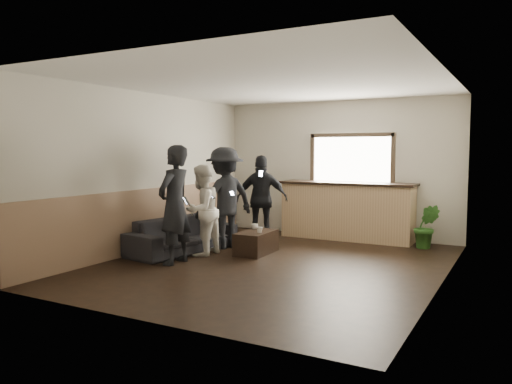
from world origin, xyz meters
The scene contains 12 objects.
ground centered at (0.00, 0.00, 0.00)m, with size 5.00×6.00×0.01m, color black.
room_shell centered at (-0.74, 0.00, 1.47)m, with size 5.01×6.01×2.80m.
bar_counter centered at (0.30, 2.70, 0.64)m, with size 2.70×0.68×2.13m.
sofa centered at (-1.83, 0.09, 0.30)m, with size 2.05×0.80×0.60m, color black.
coffee_table centered at (-0.63, 0.59, 0.19)m, with size 0.48×0.86×0.38m, color black.
cup_a centered at (-0.79, 0.82, 0.43)m, with size 0.12×0.12×0.09m, color silver.
cup_b centered at (-0.52, 0.51, 0.43)m, with size 0.11×0.11×0.10m, color silver.
potted_plant centered at (1.88, 2.44, 0.40)m, with size 0.44×0.36×0.81m, color #2D6623.
person_a centered at (-1.38, -0.71, 0.93)m, with size 0.50×0.70×1.86m.
person_b centered at (-1.38, 0.02, 0.77)m, with size 0.59×0.75×1.54m.
person_c centered at (-1.38, 0.76, 0.92)m, with size 1.10×1.36×1.84m.
person_d centered at (-1.03, 1.57, 0.84)m, with size 1.07×0.77×1.69m.
Camera 1 is at (3.44, -6.90, 1.77)m, focal length 35.00 mm.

